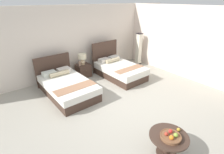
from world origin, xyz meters
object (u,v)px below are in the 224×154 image
at_px(table_lamp, 82,58).
at_px(bed_near_window, 67,86).
at_px(bed_near_corner, 119,70).
at_px(nightstand, 83,71).
at_px(fruit_bowl, 171,136).
at_px(loose_apple, 179,130).
at_px(coffee_table, 168,140).
at_px(vase, 80,64).
at_px(floor_lamp_corner, 139,49).

bearing_deg(table_lamp, bed_near_window, -141.10).
relative_size(bed_near_corner, nightstand, 3.92).
height_order(bed_near_corner, table_lamp, bed_near_corner).
bearing_deg(fruit_bowl, bed_near_corner, 64.37).
relative_size(table_lamp, loose_apple, 6.07).
height_order(bed_near_window, nightstand, bed_near_window).
relative_size(fruit_bowl, loose_apple, 5.63).
bearing_deg(fruit_bowl, nightstand, 82.42).
height_order(bed_near_window, coffee_table, bed_near_window).
xyz_separation_m(bed_near_window, vase, (0.97, 0.85, 0.32)).
bearing_deg(bed_near_corner, table_lamp, 141.29).
bearing_deg(vase, table_lamp, 20.71).
bearing_deg(loose_apple, floor_lamp_corner, 52.90).
relative_size(table_lamp, floor_lamp_corner, 0.30).
bearing_deg(floor_lamp_corner, fruit_bowl, -129.47).
relative_size(vase, loose_apple, 2.37).
bearing_deg(vase, floor_lamp_corner, -4.89).
height_order(table_lamp, floor_lamp_corner, floor_lamp_corner).
distance_m(bed_near_window, coffee_table, 3.59).
xyz_separation_m(bed_near_corner, coffee_table, (-1.70, -3.55, 0.03)).
height_order(nightstand, loose_apple, loose_apple).
xyz_separation_m(bed_near_corner, table_lamp, (-1.13, 0.91, 0.49)).
relative_size(nightstand, floor_lamp_corner, 0.36).
relative_size(coffee_table, fruit_bowl, 1.91).
relative_size(nightstand, coffee_table, 0.68).
distance_m(bed_near_corner, coffee_table, 3.94).
bearing_deg(vase, bed_near_window, -138.76).
distance_m(bed_near_window, floor_lamp_corner, 4.06).
distance_m(vase, floor_lamp_corner, 3.03).
height_order(vase, coffee_table, vase).
bearing_deg(coffee_table, floor_lamp_corner, 50.44).
bearing_deg(nightstand, bed_near_window, -141.72).
bearing_deg(bed_near_corner, vase, 146.72).
height_order(bed_near_window, loose_apple, bed_near_window).
height_order(nightstand, coffee_table, nightstand).
distance_m(nightstand, table_lamp, 0.54).
bearing_deg(coffee_table, bed_near_corner, 64.49).
height_order(nightstand, vase, vase).
bearing_deg(coffee_table, vase, 84.77).
xyz_separation_m(nightstand, vase, (-0.16, -0.04, 0.34)).
relative_size(nightstand, fruit_bowl, 1.31).
bearing_deg(coffee_table, bed_near_window, 99.13).
bearing_deg(coffee_table, fruit_bowl, -122.68).
relative_size(vase, fruit_bowl, 0.42).
relative_size(bed_near_window, loose_apple, 31.00).
xyz_separation_m(vase, coffee_table, (-0.40, -4.40, -0.27)).
xyz_separation_m(bed_near_corner, nightstand, (-1.13, 0.89, -0.04)).
height_order(bed_near_corner, floor_lamp_corner, floor_lamp_corner).
height_order(coffee_table, floor_lamp_corner, floor_lamp_corner).
bearing_deg(coffee_table, loose_apple, -8.36).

